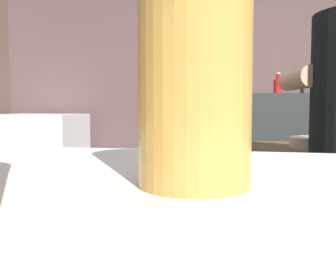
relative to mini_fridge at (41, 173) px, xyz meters
The scene contains 7 objects.
wall_back 2.21m from the mini_fridge, 12.68° to the left, with size 5.20×0.10×2.70m, color brown.
back_shelf 2.17m from the mini_fridge, ahead, with size 0.76×0.36×1.22m, color #313637.
mini_fridge is the anchor object (origin of this frame).
mixing_bowl 2.38m from the mini_fridge, 29.54° to the right, with size 0.19×0.19×0.05m, color silver.
pint_glass_near 3.25m from the mini_fridge, 58.35° to the right, with size 0.07×0.07×0.15m.
bottle_vinegar 2.48m from the mini_fridge, ahead, with size 0.05×0.05×0.23m.
bottle_soy 2.17m from the mini_fridge, ahead, with size 0.07×0.07×0.17m.
Camera 1 is at (-0.30, -1.20, 1.12)m, focal length 39.34 mm.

